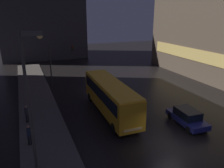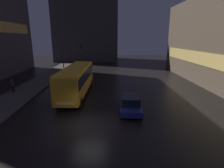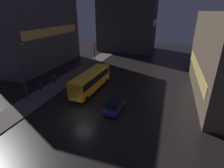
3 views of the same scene
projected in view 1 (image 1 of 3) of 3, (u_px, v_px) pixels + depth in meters
ground_plane at (173, 148)px, 16.92m from camera, size 120.00×120.00×0.00m
sidewalk_left at (40, 114)px, 22.37m from camera, size 4.00×48.00×0.15m
building_right_block at (223, 37)px, 34.17m from camera, size 10.07×24.50×12.68m
bus_near at (110, 95)px, 22.12m from camera, size 2.79×10.79×3.37m
car_taxi at (187, 117)px, 20.28m from camera, size 2.17×4.41×1.51m
pedestrian_near at (29, 134)px, 16.82m from camera, size 0.46×0.46×1.65m
pedestrian_mid at (27, 113)px, 20.24m from camera, size 0.47×0.47×1.70m
traffic_light_main at (59, 57)px, 30.36m from camera, size 3.42×0.35×6.05m
street_lamp_sidewalk at (30, 87)px, 12.49m from camera, size 1.25×0.36×8.92m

